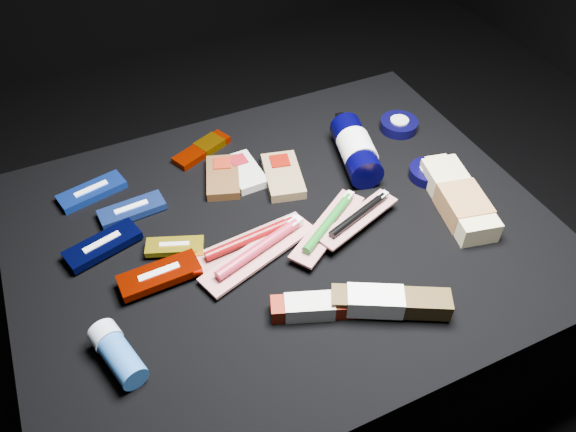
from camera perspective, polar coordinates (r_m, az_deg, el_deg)
name	(u,v)px	position (r m, az deg, el deg)	size (l,w,h in m)	color
ground	(284,344)	(1.37, -0.40, -12.92)	(3.00, 3.00, 0.00)	black
cloth_table	(284,294)	(1.20, -0.45, -7.90)	(0.98, 0.78, 0.40)	black
luna_bar_0	(92,192)	(1.18, -19.29, 2.36)	(0.14, 0.08, 0.02)	#163CB8
luna_bar_1	(132,210)	(1.11, -15.57, 0.62)	(0.13, 0.05, 0.02)	#203F9E
luna_bar_2	(103,245)	(1.06, -18.30, -2.83)	(0.14, 0.08, 0.02)	black
luna_bar_3	(175,246)	(1.02, -11.43, -3.03)	(0.11, 0.07, 0.01)	gold
luna_bar_4	(160,275)	(0.98, -12.91, -5.86)	(0.14, 0.06, 0.02)	#7E0F00
clif_bar_0	(223,176)	(1.15, -6.64, 4.11)	(0.10, 0.14, 0.02)	#533418
clif_bar_1	(243,171)	(1.16, -4.56, 4.63)	(0.06, 0.11, 0.02)	beige
clif_bar_2	(283,174)	(1.15, -0.56, 4.28)	(0.10, 0.14, 0.02)	olive
power_bar	(204,148)	(1.23, -8.50, 6.85)	(0.14, 0.09, 0.02)	#8A1500
lotion_bottle	(356,150)	(1.18, 6.91, 6.71)	(0.11, 0.22, 0.07)	black
cream_tin_upper	(399,125)	(1.30, 11.20, 9.08)	(0.08, 0.08, 0.03)	black
cream_tin_lower	(428,173)	(1.19, 14.08, 4.30)	(0.08, 0.08, 0.02)	black
bodywash_bottle	(459,200)	(1.13, 16.97, 1.59)	(0.12, 0.23, 0.05)	beige
deodorant_stick	(117,353)	(0.90, -16.94, -13.19)	(0.07, 0.12, 0.05)	#285FAD
toothbrush_pack_0	(252,240)	(1.02, -3.69, -2.48)	(0.23, 0.07, 0.02)	#ABA39F
toothbrush_pack_1	(260,250)	(1.00, -2.85, -3.49)	(0.24, 0.12, 0.03)	silver
toothbrush_pack_2	(329,224)	(1.03, 4.18, -0.81)	(0.20, 0.15, 0.02)	beige
toothbrush_pack_3	(359,216)	(1.04, 7.21, -0.02)	(0.19, 0.10, 0.02)	#B5ACA7
toothpaste_carton_red	(318,307)	(0.92, 3.10, -9.19)	(0.17, 0.09, 0.03)	maroon
toothpaste_carton_green	(385,302)	(0.93, 9.83, -8.60)	(0.19, 0.13, 0.04)	#3C2C11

